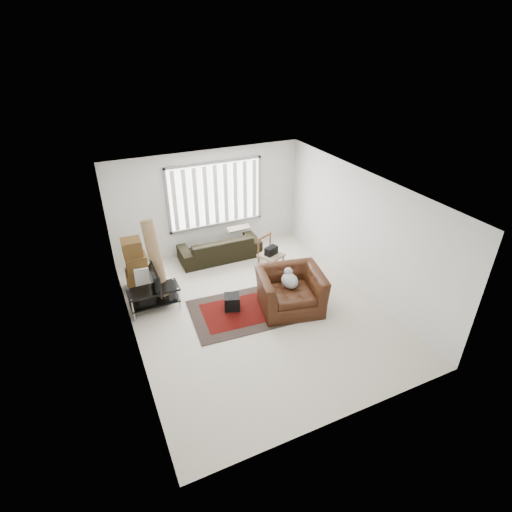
# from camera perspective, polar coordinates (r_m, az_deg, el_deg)

# --- Properties ---
(room) EXTENTS (6.00, 6.02, 2.71)m
(room) POSITION_cam_1_polar(r_m,az_deg,el_deg) (8.06, -1.13, 4.30)
(room) COLOR beige
(room) RESTS_ON ground
(persian_rug) EXTENTS (2.40, 1.70, 0.02)m
(persian_rug) POSITION_cam_1_polar(r_m,az_deg,el_deg) (8.56, -1.45, -7.76)
(persian_rug) COLOR black
(persian_rug) RESTS_ON ground
(tv_stand) EXTENTS (1.06, 0.48, 0.53)m
(tv_stand) POSITION_cam_1_polar(r_m,az_deg,el_deg) (8.64, -14.39, -5.41)
(tv_stand) COLOR black
(tv_stand) RESTS_ON ground
(tv) EXTENTS (0.11, 0.86, 0.49)m
(tv) POSITION_cam_1_polar(r_m,az_deg,el_deg) (8.43, -14.72, -3.22)
(tv) COLOR black
(tv) RESTS_ON tv_stand
(subwoofer) EXTENTS (0.41, 0.41, 0.32)m
(subwoofer) POSITION_cam_1_polar(r_m,az_deg,el_deg) (8.53, -3.45, -6.56)
(subwoofer) COLOR black
(subwoofer) RESTS_ON persian_rug
(moving_boxes) EXTENTS (0.51, 0.48, 1.23)m
(moving_boxes) POSITION_cam_1_polar(r_m,az_deg,el_deg) (9.36, -16.76, -1.41)
(moving_boxes) COLOR brown
(moving_boxes) RESTS_ON ground
(white_flatpack) EXTENTS (0.58, 0.31, 0.71)m
(white_flatpack) POSITION_cam_1_polar(r_m,az_deg,el_deg) (9.09, -15.05, -3.77)
(white_flatpack) COLOR silver
(white_flatpack) RESTS_ON ground
(rolled_rug) EXTENTS (0.37, 0.78, 1.83)m
(rolled_rug) POSITION_cam_1_polar(r_m,az_deg,el_deg) (8.71, -14.12, -0.85)
(rolled_rug) COLOR brown
(rolled_rug) RESTS_ON ground
(sofa) EXTENTS (2.10, 0.93, 0.80)m
(sofa) POSITION_cam_1_polar(r_m,az_deg,el_deg) (10.30, -5.22, 1.71)
(sofa) COLOR black
(sofa) RESTS_ON ground
(side_chair) EXTENTS (0.65, 0.65, 0.93)m
(side_chair) POSITION_cam_1_polar(r_m,az_deg,el_deg) (9.61, 2.08, 0.39)
(side_chair) COLOR #826E55
(side_chair) RESTS_ON ground
(armchair) EXTENTS (1.54, 1.41, 0.98)m
(armchair) POSITION_cam_1_polar(r_m,az_deg,el_deg) (8.41, 4.92, -4.58)
(armchair) COLOR black
(armchair) RESTS_ON ground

